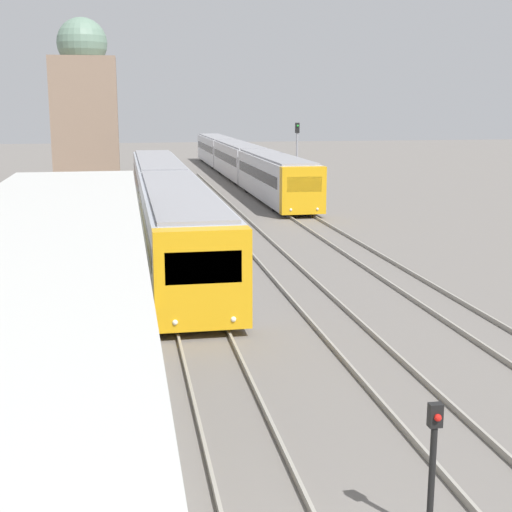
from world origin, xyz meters
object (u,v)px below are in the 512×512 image
at_px(person_on_platform, 100,323).
at_px(signal_mast_far, 297,151).
at_px(signal_post_near, 433,456).
at_px(train_near, 166,199).
at_px(train_far, 239,159).

height_order(person_on_platform, signal_mast_far, signal_mast_far).
bearing_deg(person_on_platform, signal_post_near, -49.49).
xyz_separation_m(train_near, signal_mast_far, (9.85, 12.81, 1.49)).
relative_size(person_on_platform, signal_mast_far, 0.32).
xyz_separation_m(person_on_platform, signal_post_near, (4.97, -5.82, -0.55)).
distance_m(train_near, train_far, 27.87).
xyz_separation_m(train_near, signal_post_near, (2.32, -26.84, -0.47)).
bearing_deg(signal_post_near, signal_mast_far, 79.24).
bearing_deg(train_far, train_near, -106.66).
xyz_separation_m(train_near, train_far, (7.99, 26.70, -0.06)).
height_order(person_on_platform, train_near, train_near).
bearing_deg(train_near, train_far, 73.34).
xyz_separation_m(train_far, signal_mast_far, (1.86, -13.88, 1.55)).
relative_size(person_on_platform, signal_post_near, 0.78).
bearing_deg(train_far, person_on_platform, -102.57).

